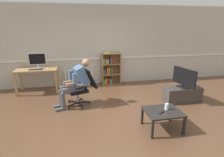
{
  "coord_description": "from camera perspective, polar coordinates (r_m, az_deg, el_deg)",
  "views": [
    {
      "loc": [
        -0.74,
        -3.57,
        2.07
      ],
      "look_at": [
        0.15,
        0.85,
        0.7
      ],
      "focal_mm": 28.72,
      "sensor_mm": 36.0,
      "label": 1
    }
  ],
  "objects": [
    {
      "name": "computer_mouse",
      "position": [
        5.82,
        -20.0,
        2.98
      ],
      "size": [
        0.06,
        0.1,
        0.03
      ],
      "primitive_type": "cube",
      "color": "white",
      "rests_on": "computer_desk"
    },
    {
      "name": "coffee_table",
      "position": [
        3.81,
        15.86,
        -10.57
      ],
      "size": [
        0.72,
        0.6,
        0.41
      ],
      "color": "black",
      "rests_on": "ground_plane"
    },
    {
      "name": "back_wall",
      "position": [
        6.31,
        -4.65,
        10.26
      ],
      "size": [
        12.0,
        0.13,
        2.7
      ],
      "color": "beige",
      "rests_on": "ground_plane"
    },
    {
      "name": "spare_remote",
      "position": [
        3.7,
        15.49,
        -10.31
      ],
      "size": [
        0.15,
        0.11,
        0.02
      ],
      "primitive_type": "cube",
      "rotation": [
        0.0,
        0.0,
        5.25
      ],
      "color": "black",
      "rests_on": "coffee_table"
    },
    {
      "name": "imac_monitor",
      "position": [
        6.01,
        -22.67,
        5.57
      ],
      "size": [
        0.51,
        0.14,
        0.47
      ],
      "color": "silver",
      "rests_on": "computer_desk"
    },
    {
      "name": "tv_stand",
      "position": [
        5.36,
        21.41,
        -4.7
      ],
      "size": [
        1.01,
        0.41,
        0.41
      ],
      "color": "#3D3833",
      "rests_on": "ground_plane"
    },
    {
      "name": "drinking_glass",
      "position": [
        3.83,
        17.0,
        -8.54
      ],
      "size": [
        0.08,
        0.08,
        0.13
      ],
      "primitive_type": "cylinder",
      "color": "silver",
      "rests_on": "coffee_table"
    },
    {
      "name": "radiator",
      "position": [
        6.37,
        -10.42,
        0.22
      ],
      "size": [
        0.96,
        0.08,
        0.54
      ],
      "color": "white",
      "rests_on": "ground_plane"
    },
    {
      "name": "computer_desk",
      "position": [
        6.02,
        -22.77,
        1.87
      ],
      "size": [
        1.23,
        0.62,
        0.76
      ],
      "color": "tan",
      "rests_on": "ground_plane"
    },
    {
      "name": "person_seated",
      "position": [
        4.7,
        -11.42,
        -1.03
      ],
      "size": [
        1.0,
        0.59,
        1.22
      ],
      "rotation": [
        0.0,
        0.0,
        -1.26
      ],
      "color": "#4C4C51",
      "rests_on": "ground_plane"
    },
    {
      "name": "keyboard",
      "position": [
        5.86,
        -23.09,
        2.67
      ],
      "size": [
        0.39,
        0.12,
        0.02
      ],
      "primitive_type": "cube",
      "color": "black",
      "rests_on": "computer_desk"
    },
    {
      "name": "office_chair",
      "position": [
        4.8,
        -9.22,
        -2.17
      ],
      "size": [
        0.83,
        0.68,
        0.97
      ],
      "rotation": [
        0.0,
        0.0,
        -1.26
      ],
      "color": "black",
      "rests_on": "ground_plane"
    },
    {
      "name": "tv_screen",
      "position": [
        5.21,
        21.99,
        0.26
      ],
      "size": [
        0.27,
        0.76,
        0.53
      ],
      "rotation": [
        0.0,
        0.0,
        1.81
      ],
      "color": "black",
      "rests_on": "tv_stand"
    },
    {
      "name": "ground_plane",
      "position": [
        4.2,
        0.29,
        -12.67
      ],
      "size": [
        18.0,
        18.0,
        0.0
      ],
      "primitive_type": "plane",
      "color": "brown"
    },
    {
      "name": "bookshelf",
      "position": [
        6.31,
        -0.71,
        2.9
      ],
      "size": [
        0.65,
        0.29,
        1.15
      ],
      "color": "olive",
      "rests_on": "ground_plane"
    }
  ]
}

